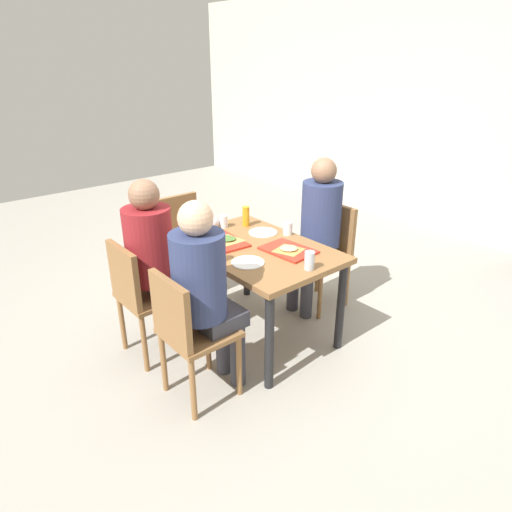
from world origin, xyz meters
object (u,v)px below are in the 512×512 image
object	(u,v)px
tray_red_near	(223,242)
paper_plate_near_edge	(248,262)
chair_left_end	(185,237)
main_table	(256,259)
plastic_cup_a	(288,228)
chair_near_left	(140,292)
pizza_slice_b	(289,249)
plastic_cup_c	(223,221)
condiment_bottle	(246,216)
chair_near_right	(187,329)
chair_far_side	(327,247)
foil_bundle	(213,223)
pizza_slice_a	(226,239)
tray_red_far	(288,250)
person_in_red	(155,254)
soda_can	(309,261)
paper_plate_center	(263,232)
person_in_brown_jacket	(205,285)
person_far_side	(318,223)
plastic_cup_b	(220,254)

from	to	relation	value
tray_red_near	paper_plate_near_edge	distance (m)	0.39
chair_left_end	main_table	bearing A→B (deg)	0.00
tray_red_near	plastic_cup_a	xyz separation A→B (m)	(0.18, 0.48, 0.04)
tray_red_near	paper_plate_near_edge	world-z (taller)	tray_red_near
chair_near_left	pizza_slice_b	distance (m)	1.06
plastic_cup_c	paper_plate_near_edge	bearing A→B (deg)	-23.29
main_table	condiment_bottle	size ratio (longest dim) A/B	7.43
chair_near_right	chair_far_side	bearing A→B (deg)	100.72
main_table	foil_bundle	xyz separation A→B (m)	(-0.51, -0.02, 0.15)
chair_left_end	pizza_slice_a	size ratio (longest dim) A/B	3.16
chair_near_left	tray_red_far	bearing A→B (deg)	60.85
chair_far_side	person_in_red	world-z (taller)	person_in_red
pizza_slice_a	foil_bundle	xyz separation A→B (m)	(-0.30, 0.09, 0.03)
plastic_cup_c	condiment_bottle	distance (m)	0.19
plastic_cup_c	soda_can	size ratio (longest dim) A/B	0.82
chair_far_side	paper_plate_center	distance (m)	0.63
person_in_brown_jacket	chair_near_left	bearing A→B (deg)	-166.72
main_table	chair_near_left	distance (m)	0.85
chair_left_end	plastic_cup_c	bearing A→B (deg)	6.85
chair_far_side	tray_red_far	bearing A→B (deg)	-72.62
chair_near_left	paper_plate_center	xyz separation A→B (m)	(0.12, 1.01, 0.22)
pizza_slice_b	condiment_bottle	size ratio (longest dim) A/B	1.48
person_far_side	pizza_slice_a	bearing A→B (deg)	-105.20
tray_red_far	pizza_slice_a	distance (m)	0.48
chair_near_right	plastic_cup_b	world-z (taller)	chair_near_right
chair_near_left	condiment_bottle	xyz separation A→B (m)	(-0.09, 1.01, 0.30)
plastic_cup_c	foil_bundle	size ratio (longest dim) A/B	1.00
chair_near_right	plastic_cup_c	xyz separation A→B (m)	(-0.77, 0.85, 0.27)
chair_far_side	paper_plate_center	size ratio (longest dim) A/B	3.94
chair_near_right	plastic_cup_c	size ratio (longest dim) A/B	8.68
chair_near_right	paper_plate_center	distance (m)	1.14
plastic_cup_a	pizza_slice_b	bearing A→B (deg)	-42.45
chair_near_right	chair_left_end	world-z (taller)	same
chair_near_left	person_far_side	bearing A→B (deg)	78.26
chair_near_right	chair_far_side	size ratio (longest dim) A/B	1.00
paper_plate_center	condiment_bottle	world-z (taller)	condiment_bottle
person_in_red	pizza_slice_a	size ratio (longest dim) A/B	4.66
person_in_brown_jacket	condiment_bottle	bearing A→B (deg)	128.28
chair_left_end	pizza_slice_a	bearing A→B (deg)	-8.38
chair_left_end	person_in_red	xyz separation A→B (m)	(0.68, -0.65, 0.25)
chair_near_left	tray_red_near	world-z (taller)	chair_near_left
chair_near_right	pizza_slice_b	distance (m)	0.93
tray_red_far	plastic_cup_c	bearing A→B (deg)	-174.96
plastic_cup_a	plastic_cup_c	size ratio (longest dim) A/B	1.00
person_in_red	plastic_cup_c	xyz separation A→B (m)	(-0.18, 0.71, 0.02)
plastic_cup_a	person_in_red	bearing A→B (deg)	-105.17
main_table	chair_far_side	distance (m)	0.79
paper_plate_center	pizza_slice_b	world-z (taller)	pizza_slice_b
main_table	foil_bundle	distance (m)	0.53
main_table	paper_plate_center	bearing A→B (deg)	128.88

